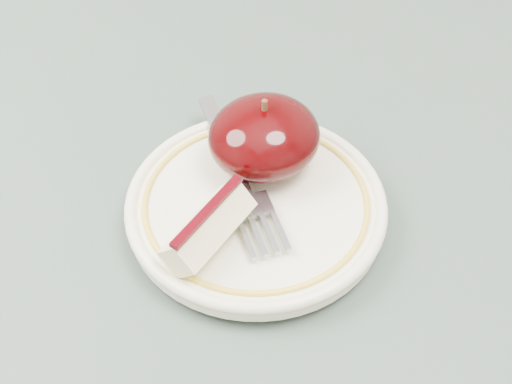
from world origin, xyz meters
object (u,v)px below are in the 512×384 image
table (286,347)px  apple_half (264,137)px  fork (237,173)px  plate (256,206)px

table → apple_half: (0.04, 0.09, 0.13)m
apple_half → fork: apple_half is taller
table → plate: (0.01, 0.06, 0.10)m
table → plate: plate is taller
apple_half → table: bearing=-112.5°
table → apple_half: apple_half is taller
fork → table: bearing=-172.4°
table → apple_half: size_ratio=11.17×
table → apple_half: bearing=67.5°
plate → fork: 0.03m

